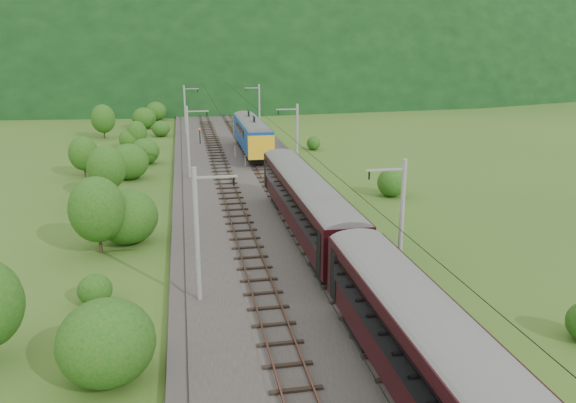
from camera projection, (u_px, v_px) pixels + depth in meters
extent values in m
plane|color=#31581B|center=(302.00, 295.00, 34.41)|extent=(600.00, 600.00, 0.00)
cube|color=#38332D|center=(275.00, 239.00, 43.83)|extent=(14.00, 220.00, 0.30)
cube|color=brown|center=(236.00, 238.00, 43.18)|extent=(0.08, 220.00, 0.15)
cube|color=brown|center=(254.00, 236.00, 43.44)|extent=(0.08, 220.00, 0.15)
cube|color=black|center=(245.00, 239.00, 43.35)|extent=(2.40, 220.00, 0.12)
cube|color=brown|center=(297.00, 234.00, 44.04)|extent=(0.08, 220.00, 0.15)
cube|color=brown|center=(314.00, 233.00, 44.29)|extent=(0.08, 220.00, 0.15)
cube|color=black|center=(305.00, 235.00, 44.20)|extent=(2.40, 220.00, 0.12)
cylinder|color=gray|center=(197.00, 235.00, 32.14)|extent=(0.28, 0.28, 8.00)
cube|color=gray|center=(216.00, 177.00, 31.43)|extent=(2.40, 0.12, 0.12)
cylinder|color=black|center=(234.00, 181.00, 31.69)|extent=(0.10, 0.10, 0.50)
cylinder|color=gray|center=(188.00, 142.00, 62.40)|extent=(0.28, 0.28, 8.00)
cube|color=gray|center=(198.00, 111.00, 61.69)|extent=(2.40, 0.12, 0.12)
cylinder|color=black|center=(207.00, 114.00, 61.95)|extent=(0.10, 0.10, 0.50)
cylinder|color=gray|center=(185.00, 110.00, 92.67)|extent=(0.28, 0.28, 8.00)
cube|color=gray|center=(191.00, 89.00, 91.95)|extent=(2.40, 0.12, 0.12)
cylinder|color=black|center=(198.00, 91.00, 92.21)|extent=(0.10, 0.10, 0.50)
cylinder|color=gray|center=(183.00, 93.00, 122.93)|extent=(0.28, 0.28, 8.00)
cube|color=gray|center=(188.00, 77.00, 122.22)|extent=(2.40, 0.12, 0.12)
cylinder|color=black|center=(193.00, 79.00, 122.48)|extent=(0.10, 0.10, 0.50)
cylinder|color=gray|center=(183.00, 83.00, 153.19)|extent=(0.28, 0.28, 8.00)
cube|color=gray|center=(186.00, 71.00, 152.48)|extent=(2.40, 0.12, 0.12)
cylinder|color=black|center=(190.00, 72.00, 152.74)|extent=(0.10, 0.10, 0.50)
cylinder|color=gray|center=(401.00, 223.00, 34.35)|extent=(0.28, 0.28, 8.00)
cube|color=gray|center=(385.00, 170.00, 33.21)|extent=(2.40, 0.12, 0.12)
cylinder|color=black|center=(369.00, 175.00, 33.11)|extent=(0.10, 0.10, 0.50)
cylinder|color=gray|center=(297.00, 139.00, 64.61)|extent=(0.28, 0.28, 8.00)
cube|color=gray|center=(287.00, 109.00, 63.47)|extent=(2.40, 0.12, 0.12)
cylinder|color=black|center=(278.00, 112.00, 63.37)|extent=(0.10, 0.10, 0.50)
cylinder|color=gray|center=(259.00, 108.00, 94.87)|extent=(0.28, 0.28, 8.00)
cube|color=gray|center=(252.00, 88.00, 93.73)|extent=(2.40, 0.12, 0.12)
cylinder|color=black|center=(246.00, 90.00, 93.63)|extent=(0.10, 0.10, 0.50)
cylinder|color=gray|center=(240.00, 92.00, 125.13)|extent=(0.28, 0.28, 8.00)
cube|color=gray|center=(234.00, 77.00, 123.99)|extent=(2.40, 0.12, 0.12)
cylinder|color=black|center=(230.00, 78.00, 123.90)|extent=(0.10, 0.10, 0.50)
cylinder|color=gray|center=(228.00, 83.00, 155.39)|extent=(0.28, 0.28, 8.00)
cube|color=gray|center=(223.00, 70.00, 154.25)|extent=(2.40, 0.12, 0.12)
cylinder|color=black|center=(220.00, 71.00, 154.16)|extent=(0.10, 0.10, 0.50)
cylinder|color=black|center=(243.00, 153.00, 41.51)|extent=(0.03, 198.00, 0.03)
cylinder|color=black|center=(306.00, 151.00, 42.36)|extent=(0.03, 198.00, 0.03)
ellipsoid|color=black|center=(194.00, 74.00, 280.29)|extent=(504.00, 360.00, 244.00)
cube|color=black|center=(452.00, 382.00, 20.23)|extent=(3.11, 23.56, 3.21)
cylinder|color=slate|center=(455.00, 346.00, 19.83)|extent=(3.11, 23.44, 3.11)
cube|color=black|center=(411.00, 377.00, 19.84)|extent=(0.05, 20.73, 1.23)
cube|color=black|center=(493.00, 368.00, 20.40)|extent=(0.05, 20.73, 1.23)
cube|color=black|center=(374.00, 325.00, 28.59)|extent=(2.36, 3.43, 0.96)
cube|color=black|center=(306.00, 201.00, 43.47)|extent=(3.11, 23.56, 3.21)
cylinder|color=slate|center=(306.00, 183.00, 43.08)|extent=(3.11, 23.44, 3.11)
cube|color=black|center=(286.00, 197.00, 43.09)|extent=(0.05, 20.73, 1.23)
cube|color=black|center=(325.00, 195.00, 43.65)|extent=(0.05, 20.73, 1.23)
cube|color=black|center=(333.00, 266.00, 36.24)|extent=(2.36, 3.43, 0.96)
cube|color=black|center=(286.00, 199.00, 51.84)|extent=(2.36, 3.43, 0.96)
cube|color=#134196|center=(252.00, 133.00, 75.83)|extent=(3.11, 19.28, 3.21)
cylinder|color=slate|center=(251.00, 123.00, 75.44)|extent=(3.11, 19.18, 3.11)
cube|color=black|center=(240.00, 131.00, 75.45)|extent=(0.05, 16.96, 1.23)
cube|color=black|center=(263.00, 130.00, 76.01)|extent=(0.05, 16.96, 1.23)
cube|color=black|center=(258.00, 158.00, 70.02)|extent=(2.36, 3.43, 0.96)
cube|color=black|center=(246.00, 141.00, 82.78)|extent=(2.36, 3.43, 0.96)
cube|color=yellow|center=(244.00, 125.00, 84.82)|extent=(3.17, 0.50, 2.89)
cube|color=yellow|center=(261.00, 147.00, 66.96)|extent=(3.17, 0.50, 2.89)
cube|color=black|center=(249.00, 115.00, 78.07)|extent=(0.08, 1.60, 0.96)
cylinder|color=red|center=(235.00, 151.00, 74.37)|extent=(0.16, 0.16, 1.54)
cylinder|color=red|center=(245.00, 161.00, 69.26)|extent=(0.14, 0.14, 1.28)
cylinder|color=black|center=(200.00, 137.00, 84.24)|extent=(0.15, 0.15, 2.13)
sphere|color=red|center=(200.00, 129.00, 83.94)|extent=(0.26, 0.26, 0.26)
ellipsoid|color=#164F15|center=(106.00, 342.00, 25.16)|extent=(4.40, 4.40, 3.96)
ellipsoid|color=#164F15|center=(95.00, 290.00, 33.07)|extent=(2.03, 2.03, 1.82)
ellipsoid|color=#164F15|center=(127.00, 217.00, 42.91)|extent=(4.71, 4.71, 4.24)
ellipsoid|color=#164F15|center=(101.00, 196.00, 50.87)|extent=(3.37, 3.37, 3.03)
ellipsoid|color=#164F15|center=(128.00, 162.00, 63.30)|extent=(4.51, 4.51, 4.06)
ellipsoid|color=#164F15|center=(145.00, 151.00, 71.32)|extent=(3.68, 3.68, 3.31)
ellipsoid|color=#164F15|center=(130.00, 139.00, 81.33)|extent=(3.27, 3.27, 2.95)
ellipsoid|color=#164F15|center=(161.00, 129.00, 92.52)|extent=(2.95, 2.95, 2.65)
ellipsoid|color=#164F15|center=(144.00, 118.00, 100.95)|extent=(4.22, 4.22, 3.80)
ellipsoid|color=#164F15|center=(156.00, 111.00, 111.77)|extent=(4.13, 4.13, 3.72)
ellipsoid|color=#164F15|center=(143.00, 109.00, 119.99)|extent=(2.94, 2.94, 2.65)
cylinder|color=black|center=(99.00, 233.00, 40.94)|extent=(0.24, 0.24, 3.14)
ellipsoid|color=#164F15|center=(97.00, 209.00, 40.45)|extent=(4.03, 4.03, 4.84)
cylinder|color=black|center=(108.00, 184.00, 55.49)|extent=(0.24, 0.24, 2.90)
ellipsoid|color=#164F15|center=(106.00, 168.00, 55.04)|extent=(3.73, 3.73, 4.48)
cylinder|color=black|center=(85.00, 166.00, 64.58)|extent=(0.24, 0.24, 2.57)
ellipsoid|color=#164F15|center=(83.00, 153.00, 64.18)|extent=(3.31, 3.31, 3.97)
cylinder|color=black|center=(138.00, 142.00, 81.56)|extent=(0.24, 0.24, 2.24)
ellipsoid|color=#164F15|center=(137.00, 133.00, 81.22)|extent=(2.87, 2.87, 3.45)
cylinder|color=black|center=(104.00, 129.00, 90.67)|extent=(0.24, 0.24, 2.98)
ellipsoid|color=#164F15|center=(103.00, 119.00, 90.21)|extent=(3.83, 3.83, 4.59)
ellipsoid|color=#164F15|center=(392.00, 184.00, 56.30)|extent=(2.89, 2.89, 2.60)
ellipsoid|color=#164F15|center=(314.00, 144.00, 81.04)|extent=(1.97, 1.97, 1.78)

